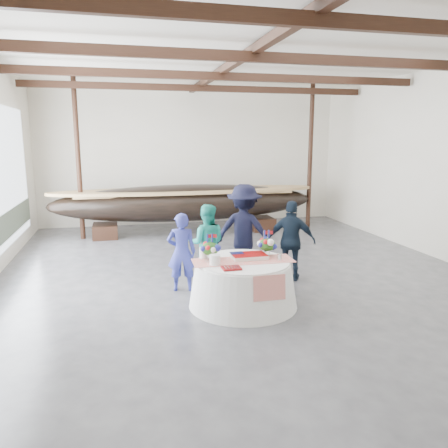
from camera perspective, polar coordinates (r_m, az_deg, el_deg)
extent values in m
cube|color=#3D3D42|center=(9.46, 1.90, -6.43)|extent=(10.00, 12.00, 0.01)
cube|color=silver|center=(14.90, -4.24, 8.79)|extent=(10.00, 0.02, 4.50)
cube|color=silver|center=(11.44, 27.11, 6.90)|extent=(0.02, 12.00, 4.50)
cube|color=white|center=(9.17, 2.09, 21.47)|extent=(10.00, 12.00, 0.01)
cube|color=black|center=(5.89, 12.16, 24.59)|extent=(9.80, 0.12, 0.18)
cube|color=black|center=(8.18, 4.09, 20.92)|extent=(9.80, 0.12, 0.18)
cube|color=black|center=(10.56, -0.22, 18.73)|extent=(9.80, 0.12, 0.18)
cube|color=black|center=(12.99, -2.87, 17.30)|extent=(9.80, 0.12, 0.18)
cube|color=black|center=(9.15, 2.09, 20.73)|extent=(0.15, 11.76, 0.15)
cylinder|color=black|center=(12.98, -18.49, 7.90)|extent=(0.14, 0.14, 4.50)
cylinder|color=black|center=(14.22, 11.19, 8.50)|extent=(0.14, 0.14, 4.50)
cube|color=black|center=(13.20, -15.24, -0.86)|extent=(0.70, 0.90, 0.40)
cube|color=black|center=(13.88, 4.87, 0.07)|extent=(0.70, 0.90, 0.40)
ellipsoid|color=black|center=(13.20, -4.98, 2.79)|extent=(7.96, 1.59, 1.10)
cube|color=#9E7A4C|center=(13.16, -5.00, 4.07)|extent=(6.37, 1.05, 0.06)
cone|color=white|center=(7.61, 2.48, -7.82)|extent=(1.87, 1.87, 0.77)
cylinder|color=white|center=(7.49, 2.51, -4.95)|extent=(1.59, 1.59, 0.04)
cube|color=red|center=(7.48, 2.51, -4.78)|extent=(1.75, 0.62, 0.01)
cube|color=white|center=(7.62, 3.26, -4.25)|extent=(0.60, 0.40, 0.07)
cylinder|color=white|center=(7.19, -1.20, -4.72)|extent=(0.18, 0.18, 0.18)
cylinder|color=white|center=(7.62, -2.56, -3.79)|extent=(0.18, 0.18, 0.18)
cube|color=maroon|center=(7.01, 0.97, -5.77)|extent=(0.30, 0.24, 0.03)
cone|color=silver|center=(7.54, 7.25, -4.28)|extent=(0.09, 0.09, 0.12)
imported|color=navy|center=(8.27, -5.55, -3.67)|extent=(0.60, 0.44, 1.50)
imported|color=teal|center=(8.75, -2.29, -2.53)|extent=(0.89, 0.77, 1.58)
imported|color=black|center=(9.00, 2.65, -0.96)|extent=(1.45, 1.25, 1.94)
imported|color=black|center=(8.93, 8.82, -2.19)|extent=(1.03, 0.81, 1.64)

